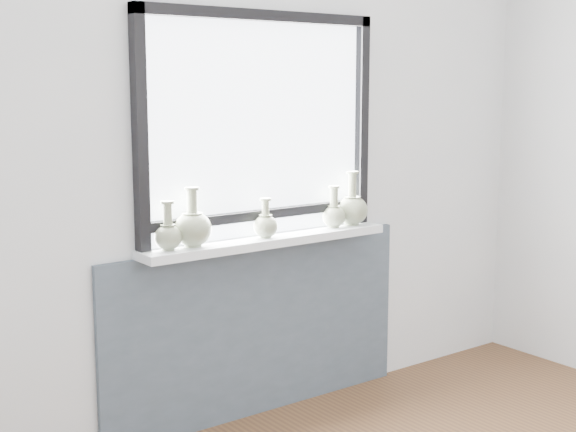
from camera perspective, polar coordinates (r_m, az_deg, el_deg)
back_wall at (r=3.83m, az=-2.33°, el=4.65°), size 3.60×0.02×2.60m
apron_panel at (r=3.97m, az=-2.00°, el=-7.99°), size 1.70×0.03×0.86m
windowsill at (r=3.80m, az=-1.44°, el=-1.77°), size 1.32×0.18×0.04m
window at (r=3.79m, az=-2.03°, el=6.74°), size 1.30×0.06×1.05m
vase_a at (r=3.52m, az=-8.53°, el=-1.30°), size 0.12×0.12×0.22m
vase_b at (r=3.58m, az=-6.80°, el=-0.77°), size 0.17×0.17×0.27m
vase_c at (r=3.76m, az=-1.60°, el=-0.61°), size 0.12×0.12×0.19m
vase_d at (r=4.04m, az=3.28°, el=0.15°), size 0.12×0.12×0.21m
vase_e at (r=4.12m, az=4.57°, el=0.56°), size 0.16×0.16×0.28m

